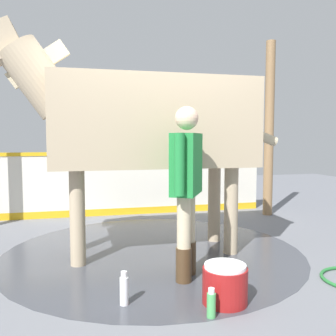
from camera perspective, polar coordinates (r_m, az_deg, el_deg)
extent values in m
cube|color=slate|center=(4.36, -1.17, -13.41)|extent=(16.00, 16.00, 0.02)
cylinder|color=#42444C|center=(4.48, -2.28, -12.74)|extent=(3.49, 3.49, 0.00)
cube|color=silver|center=(6.52, -6.12, -2.59)|extent=(4.89, 0.18, 1.05)
cube|color=gold|center=(6.48, -6.16, 2.28)|extent=(4.89, 0.20, 0.06)
cube|color=gold|center=(6.60, -6.09, -6.60)|extent=(4.89, 0.19, 0.12)
cylinder|color=olive|center=(6.64, 15.36, 5.80)|extent=(0.16, 0.16, 2.99)
cube|color=tan|center=(4.28, -2.35, 6.96)|extent=(2.30, 1.05, 0.99)
cylinder|color=tan|center=(4.01, -13.82, -7.46)|extent=(0.16, 0.16, 1.02)
cylinder|color=tan|center=(4.54, -13.79, -6.04)|extent=(0.16, 0.16, 1.02)
cylinder|color=tan|center=(4.35, 9.71, -6.44)|extent=(0.16, 0.16, 1.02)
cylinder|color=tan|center=(4.85, 7.15, -5.27)|extent=(0.16, 0.16, 1.02)
cylinder|color=tan|center=(4.26, -19.40, 12.94)|extent=(0.81, 0.47, 0.88)
cube|color=#C6B793|center=(4.29, -19.46, 14.91)|extent=(0.66, 0.08, 0.54)
cylinder|color=#C6B793|center=(4.68, 12.75, 5.42)|extent=(0.70, 0.14, 0.35)
cylinder|color=#47331E|center=(3.75, 3.17, -13.66)|extent=(0.15, 0.15, 0.32)
cylinder|color=#C6B793|center=(3.64, 3.20, -7.60)|extent=(0.13, 0.13, 0.49)
cylinder|color=#47331E|center=(3.55, 2.44, -14.71)|extent=(0.15, 0.15, 0.32)
cylinder|color=#C6B793|center=(3.44, 2.46, -8.32)|extent=(0.13, 0.13, 0.49)
cube|color=#1E7F38|center=(3.47, 2.88, 0.64)|extent=(0.43, 0.52, 0.57)
cylinder|color=#1E7F38|center=(3.75, 3.80, 1.15)|extent=(0.09, 0.09, 0.55)
cylinder|color=#1E7F38|center=(3.19, 1.79, 0.56)|extent=(0.09, 0.09, 0.55)
sphere|color=beige|center=(3.46, 2.90, 7.70)|extent=(0.22, 0.22, 0.22)
cylinder|color=maroon|center=(3.17, 8.80, -17.51)|extent=(0.37, 0.37, 0.29)
cylinder|color=white|center=(3.11, 8.84, -14.75)|extent=(0.34, 0.34, 0.03)
cylinder|color=white|center=(3.14, -6.80, -18.38)|extent=(0.07, 0.07, 0.23)
cylinder|color=white|center=(3.09, -6.82, -16.02)|extent=(0.05, 0.05, 0.05)
cylinder|color=#4CA559|center=(2.95, 6.70, -20.34)|extent=(0.07, 0.07, 0.18)
cylinder|color=white|center=(2.91, 6.73, -18.33)|extent=(0.05, 0.05, 0.04)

